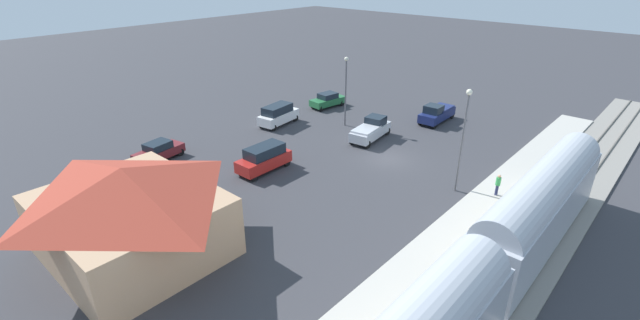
{
  "coord_description": "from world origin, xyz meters",
  "views": [
    {
      "loc": [
        -19.28,
        30.99,
        16.57
      ],
      "look_at": [
        3.09,
        5.94,
        1.0
      ],
      "focal_mm": 24.42,
      "sensor_mm": 36.0,
      "label": 1
    }
  ],
  "objects_px": {
    "pedestrian_on_platform": "(498,183)",
    "sedan_maroon": "(159,151)",
    "sedan_green": "(328,100)",
    "station_building": "(129,210)",
    "light_pole_lot_center": "(346,83)",
    "suv_red": "(264,158)",
    "light_pole_near_platform": "(464,130)",
    "suv_white": "(278,114)",
    "pickup_silver": "(371,129)",
    "pickup_navy": "(437,113)"
  },
  "relations": [
    {
      "from": "pedestrian_on_platform",
      "to": "suv_red",
      "type": "height_order",
      "value": "suv_red"
    },
    {
      "from": "light_pole_near_platform",
      "to": "station_building",
      "type": "bearing_deg",
      "value": 61.33
    },
    {
      "from": "sedan_green",
      "to": "light_pole_lot_center",
      "type": "distance_m",
      "value": 7.78
    },
    {
      "from": "suv_white",
      "to": "suv_red",
      "type": "relative_size",
      "value": 1.04
    },
    {
      "from": "pickup_navy",
      "to": "light_pole_lot_center",
      "type": "bearing_deg",
      "value": 47.91
    },
    {
      "from": "sedan_green",
      "to": "light_pole_near_platform",
      "type": "xyz_separation_m",
      "value": [
        -21.39,
        9.44,
        4.23
      ]
    },
    {
      "from": "suv_white",
      "to": "sedan_maroon",
      "type": "distance_m",
      "value": 13.64
    },
    {
      "from": "pickup_silver",
      "to": "sedan_green",
      "type": "xyz_separation_m",
      "value": [
        10.12,
        -5.07,
        -0.15
      ]
    },
    {
      "from": "sedan_green",
      "to": "suv_red",
      "type": "xyz_separation_m",
      "value": [
        -7.48,
        16.96,
        0.27
      ]
    },
    {
      "from": "pedestrian_on_platform",
      "to": "sedan_maroon",
      "type": "xyz_separation_m",
      "value": [
        25.38,
        13.37,
        -0.4
      ]
    },
    {
      "from": "pedestrian_on_platform",
      "to": "pickup_navy",
      "type": "bearing_deg",
      "value": -46.9
    },
    {
      "from": "station_building",
      "to": "sedan_maroon",
      "type": "height_order",
      "value": "station_building"
    },
    {
      "from": "suv_white",
      "to": "light_pole_lot_center",
      "type": "distance_m",
      "value": 8.11
    },
    {
      "from": "station_building",
      "to": "pickup_navy",
      "type": "bearing_deg",
      "value": -94.01
    },
    {
      "from": "pedestrian_on_platform",
      "to": "station_building",
      "type": "bearing_deg",
      "value": 56.7
    },
    {
      "from": "light_pole_near_platform",
      "to": "light_pole_lot_center",
      "type": "xyz_separation_m",
      "value": [
        15.72,
        -5.74,
        -0.4
      ]
    },
    {
      "from": "suv_red",
      "to": "light_pole_lot_center",
      "type": "relative_size",
      "value": 0.66
    },
    {
      "from": "light_pole_lot_center",
      "to": "station_building",
      "type": "bearing_deg",
      "value": 99.78
    },
    {
      "from": "pickup_navy",
      "to": "light_pole_lot_center",
      "type": "height_order",
      "value": "light_pole_lot_center"
    },
    {
      "from": "station_building",
      "to": "light_pole_lot_center",
      "type": "xyz_separation_m",
      "value": [
        4.52,
        -26.22,
        1.72
      ]
    },
    {
      "from": "sedan_green",
      "to": "sedan_maroon",
      "type": "relative_size",
      "value": 0.99
    },
    {
      "from": "pickup_silver",
      "to": "sedan_green",
      "type": "bearing_deg",
      "value": -26.61
    },
    {
      "from": "station_building",
      "to": "pedestrian_on_platform",
      "type": "bearing_deg",
      "value": -123.3
    },
    {
      "from": "suv_white",
      "to": "light_pole_lot_center",
      "type": "xyz_separation_m",
      "value": [
        -5.63,
        -4.63,
        3.56
      ]
    },
    {
      "from": "suv_red",
      "to": "light_pole_near_platform",
      "type": "relative_size",
      "value": 0.6
    },
    {
      "from": "pedestrian_on_platform",
      "to": "suv_red",
      "type": "xyz_separation_m",
      "value": [
        16.76,
        8.42,
        -0.13
      ]
    },
    {
      "from": "pickup_navy",
      "to": "sedan_maroon",
      "type": "xyz_separation_m",
      "value": [
        13.71,
        25.84,
        -0.15
      ]
    },
    {
      "from": "pickup_silver",
      "to": "light_pole_lot_center",
      "type": "height_order",
      "value": "light_pole_lot_center"
    },
    {
      "from": "pickup_silver",
      "to": "light_pole_near_platform",
      "type": "height_order",
      "value": "light_pole_near_platform"
    },
    {
      "from": "pickup_navy",
      "to": "sedan_maroon",
      "type": "height_order",
      "value": "pickup_navy"
    },
    {
      "from": "suv_red",
      "to": "suv_white",
      "type": "bearing_deg",
      "value": -49.25
    },
    {
      "from": "pedestrian_on_platform",
      "to": "sedan_green",
      "type": "relative_size",
      "value": 0.36
    },
    {
      "from": "pickup_silver",
      "to": "light_pole_lot_center",
      "type": "distance_m",
      "value": 5.93
    },
    {
      "from": "pickup_silver",
      "to": "pickup_navy",
      "type": "bearing_deg",
      "value": -105.25
    },
    {
      "from": "sedan_green",
      "to": "suv_red",
      "type": "height_order",
      "value": "suv_red"
    },
    {
      "from": "suv_white",
      "to": "suv_red",
      "type": "xyz_separation_m",
      "value": [
        -7.43,
        8.63,
        0.0
      ]
    },
    {
      "from": "pickup_navy",
      "to": "sedan_green",
      "type": "bearing_deg",
      "value": 17.37
    },
    {
      "from": "light_pole_near_platform",
      "to": "light_pole_lot_center",
      "type": "bearing_deg",
      "value": -20.06
    },
    {
      "from": "pedestrian_on_platform",
      "to": "sedan_maroon",
      "type": "distance_m",
      "value": 28.69
    },
    {
      "from": "suv_red",
      "to": "sedan_maroon",
      "type": "distance_m",
      "value": 9.95
    },
    {
      "from": "station_building",
      "to": "pickup_navy",
      "type": "xyz_separation_m",
      "value": [
        -2.38,
        -33.85,
        -1.96
      ]
    },
    {
      "from": "pedestrian_on_platform",
      "to": "sedan_maroon",
      "type": "height_order",
      "value": "pedestrian_on_platform"
    },
    {
      "from": "suv_white",
      "to": "pickup_silver",
      "type": "bearing_deg",
      "value": -162.05
    },
    {
      "from": "station_building",
      "to": "suv_white",
      "type": "distance_m",
      "value": 23.93
    },
    {
      "from": "light_pole_near_platform",
      "to": "suv_white",
      "type": "bearing_deg",
      "value": -2.98
    },
    {
      "from": "sedan_green",
      "to": "station_building",
      "type": "bearing_deg",
      "value": 108.81
    },
    {
      "from": "pickup_silver",
      "to": "sedan_maroon",
      "type": "xyz_separation_m",
      "value": [
        11.26,
        16.85,
        -0.15
      ]
    },
    {
      "from": "pickup_silver",
      "to": "sedan_maroon",
      "type": "height_order",
      "value": "pickup_silver"
    },
    {
      "from": "light_pole_near_platform",
      "to": "light_pole_lot_center",
      "type": "height_order",
      "value": "light_pole_near_platform"
    },
    {
      "from": "light_pole_near_platform",
      "to": "pedestrian_on_platform",
      "type": "bearing_deg",
      "value": -162.42
    }
  ]
}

